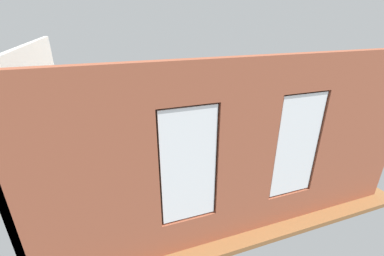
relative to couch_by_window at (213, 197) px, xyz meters
The scene contains 17 objects.
ground_plane 2.22m from the couch_by_window, 95.98° to the right, with size 7.30×6.42×0.10m, color brown.
brick_wall_with_windows 1.40m from the couch_by_window, 109.38° to the left, with size 6.70×0.30×3.12m.
white_wall_right 3.86m from the couch_by_window, 32.81° to the right, with size 0.10×5.42×3.12m, color silver.
couch_by_window is the anchor object (origin of this frame).
couch_left 3.29m from the couch_by_window, 150.94° to the right, with size 0.97×2.07×0.80m.
coffee_table 2.15m from the couch_by_window, 92.00° to the right, with size 1.26×0.85×0.41m.
cup_ceramic 2.05m from the couch_by_window, 81.49° to the right, with size 0.08×0.08×0.10m, color #4C4C51.
candle_jar 2.16m from the couch_by_window, 92.00° to the right, with size 0.08×0.08×0.12m, color #B7333D.
table_plant_small 2.35m from the couch_by_window, 100.39° to the right, with size 0.16×0.16×0.26m.
remote_black 2.26m from the couch_by_window, 87.91° to the right, with size 0.05×0.17×0.02m, color black.
media_console 3.49m from the couch_by_window, 37.42° to the right, with size 1.12×0.42×0.56m, color black.
tv_flatscreen 3.54m from the couch_by_window, 37.46° to the right, with size 1.11×0.20×0.72m.
papasan_chair 4.05m from the couch_by_window, 92.36° to the right, with size 1.13×1.13×0.70m.
potted_plant_near_tv 2.51m from the couch_by_window, 26.63° to the right, with size 0.87×0.76×1.46m.
potted_plant_corner_near_left 5.36m from the couch_by_window, 124.54° to the right, with size 0.93×1.01×1.29m.
potted_plant_by_left_couch 3.94m from the couch_by_window, 128.97° to the right, with size 0.29×0.29×0.56m.
potted_plant_between_couches 1.54m from the couch_by_window, behind, with size 0.75×0.83×1.10m.
Camera 1 is at (2.00, 5.92, 3.60)m, focal length 24.00 mm.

